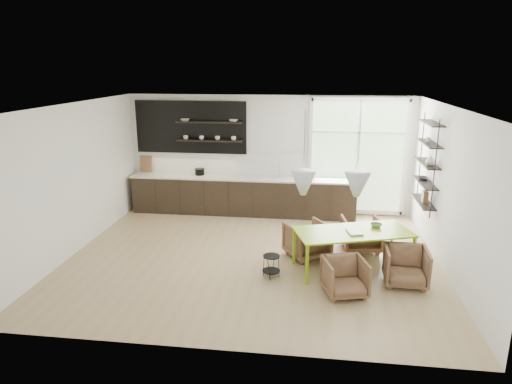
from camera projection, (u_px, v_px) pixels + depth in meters
name	position (u px, v px, depth m)	size (l,w,h in m)	color
room	(287.00, 172.00, 9.40)	(7.02, 6.01, 2.91)	tan
kitchen_run	(240.00, 190.00, 11.31)	(5.54, 0.69, 2.75)	black
right_shelving	(427.00, 166.00, 9.08)	(0.26, 1.22, 1.90)	black
dining_table	(353.00, 234.00, 8.12)	(2.21, 1.50, 0.74)	#84B812
armchair_back_left	(307.00, 240.00, 8.78)	(0.73, 0.75, 0.68)	brown
armchair_back_right	(361.00, 234.00, 9.09)	(0.72, 0.74, 0.67)	brown
armchair_front_left	(345.00, 277.00, 7.32)	(0.65, 0.67, 0.61)	brown
armchair_front_right	(406.00, 266.00, 7.66)	(0.69, 0.71, 0.65)	brown
wire_stool	(271.00, 263.00, 7.95)	(0.31, 0.31, 0.40)	black
table_book	(348.00, 232.00, 8.01)	(0.25, 0.33, 0.03)	white
table_bowl	(376.00, 225.00, 8.30)	(0.21, 0.21, 0.06)	#598857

